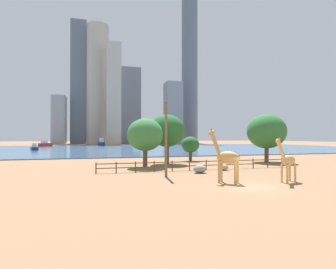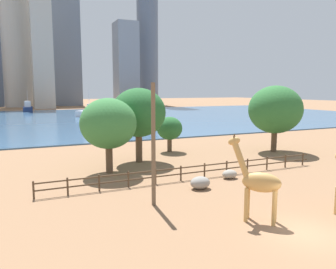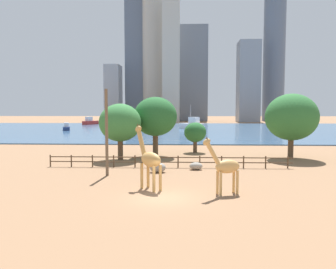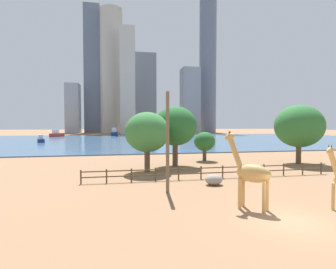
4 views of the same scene
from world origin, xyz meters
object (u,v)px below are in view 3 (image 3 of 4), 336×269
object	(u,v)px
boat_sailboat	(90,122)
boat_barge	(152,121)
giraffe_tall	(149,159)
boat_tug	(192,125)
tree_left_large	(195,133)
utility_pole	(107,133)
giraffe_companion	(225,167)
boulder_by_pole	(196,166)
tree_left_small	(120,123)
tree_center_broad	(155,117)
tree_right_tall	(292,117)
boat_ferry	(66,128)
boulder_near_fence	(158,167)

from	to	relation	value
boat_sailboat	boat_barge	size ratio (longest dim) A/B	0.89
boat_sailboat	giraffe_tall	bearing A→B (deg)	-138.29
boat_sailboat	boat_tug	size ratio (longest dim) A/B	0.93
giraffe_tall	tree_left_large	bearing A→B (deg)	-54.11
utility_pole	boat_sailboat	bearing A→B (deg)	106.63
giraffe_companion	boat_barge	world-z (taller)	boat_barge
boat_barge	boulder_by_pole	bearing A→B (deg)	-170.47
giraffe_tall	tree_left_small	world-z (taller)	tree_left_small
boulder_by_pole	tree_left_large	bearing A→B (deg)	88.09
tree_center_broad	tree_right_tall	bearing A→B (deg)	-4.52
boat_barge	tree_right_tall	bearing A→B (deg)	-162.67
tree_right_tall	giraffe_companion	bearing A→B (deg)	-120.59
giraffe_companion	boulder_by_pole	distance (m)	10.01
giraffe_companion	utility_pole	xyz separation A→B (m)	(-10.21, 6.29, 2.01)
tree_left_large	tree_left_small	world-z (taller)	tree_left_small
boulder_by_pole	boat_sailboat	world-z (taller)	boat_sailboat
boulder_by_pole	boat_ferry	world-z (taller)	boat_ferry
giraffe_tall	boulder_by_pole	distance (m)	9.59
boulder_by_pole	tree_center_broad	size ratio (longest dim) A/B	0.17
tree_right_tall	giraffe_tall	bearing A→B (deg)	-134.34
tree_center_broad	boat_barge	bearing A→B (deg)	95.44
giraffe_tall	tree_left_large	size ratio (longest dim) A/B	1.17
giraffe_tall	boulder_near_fence	distance (m)	7.17
giraffe_companion	utility_pole	world-z (taller)	utility_pole
utility_pole	tree_center_broad	bearing A→B (deg)	74.87
boulder_near_fence	boat_ferry	xyz separation A→B (m)	(-31.07, 61.40, 0.46)
giraffe_tall	boat_tug	bearing A→B (deg)	-46.96
boat_sailboat	utility_pole	bearing A→B (deg)	-139.78
tree_right_tall	boat_ferry	xyz separation A→B (m)	(-47.24, 51.61, -4.30)
tree_left_large	boat_ferry	size ratio (longest dim) A/B	0.82
boat_ferry	boat_sailboat	bearing A→B (deg)	167.54
giraffe_tall	boulder_by_pole	size ratio (longest dim) A/B	3.76
giraffe_tall	tree_center_broad	world-z (taller)	tree_center_broad
giraffe_companion	utility_pole	bearing A→B (deg)	-51.41
giraffe_tall	tree_left_large	xyz separation A→B (m)	(4.45, 22.08, 0.52)
giraffe_companion	boat_sailboat	size ratio (longest dim) A/B	0.57
boat_tug	boat_ferry	bearing A→B (deg)	60.57
utility_pole	tree_left_large	bearing A→B (deg)	62.28
boulder_near_fence	boat_barge	world-z (taller)	boat_barge
boulder_near_fence	boat_sailboat	size ratio (longest dim) A/B	0.21
tree_left_large	boat_ferry	distance (m)	58.24
tree_right_tall	boat_barge	bearing A→B (deg)	105.48
tree_left_small	boat_barge	distance (m)	96.66
giraffe_companion	boat_sailboat	bearing A→B (deg)	-89.11
boat_ferry	boulder_by_pole	bearing A→B (deg)	12.60
tree_left_large	tree_left_small	size ratio (longest dim) A/B	0.63
tree_left_large	utility_pole	bearing A→B (deg)	-117.72
tree_center_broad	boat_ferry	bearing A→B (deg)	120.79
tree_center_broad	boat_barge	xyz separation A→B (m)	(-8.87, 93.16, -3.81)
boat_ferry	tree_left_small	bearing A→B (deg)	8.10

